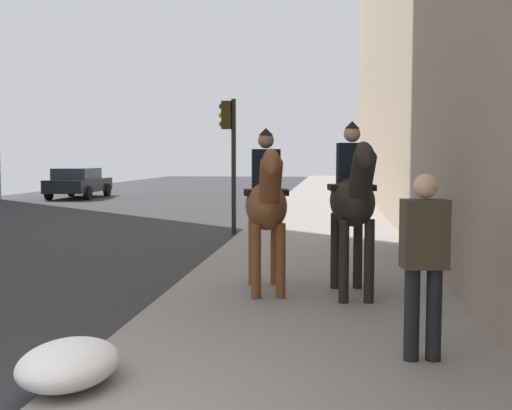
{
  "coord_description": "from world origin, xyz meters",
  "views": [
    {
      "loc": [
        -3.45,
        -2.26,
        1.97
      ],
      "look_at": [
        4.0,
        -1.36,
        1.4
      ],
      "focal_mm": 44.52,
      "sensor_mm": 36.0,
      "label": 1
    }
  ],
  "objects": [
    {
      "name": "mounted_horse_near",
      "position": [
        5.08,
        -1.38,
        1.35
      ],
      "size": [
        2.14,
        0.81,
        2.25
      ],
      "rotation": [
        0.0,
        0.0,
        3.31
      ],
      "color": "brown",
      "rests_on": "sidewalk_slab"
    },
    {
      "name": "mounted_horse_far",
      "position": [
        4.96,
        -2.53,
        1.42
      ],
      "size": [
        2.15,
        0.74,
        2.32
      ],
      "rotation": [
        0.0,
        0.0,
        3.26
      ],
      "color": "black",
      "rests_on": "sidewalk_slab"
    },
    {
      "name": "pedestrian_greeting",
      "position": [
        2.35,
        -3.09,
        1.1
      ],
      "size": [
        0.31,
        0.43,
        1.7
      ],
      "rotation": [
        0.0,
        0.0,
        0.12
      ],
      "color": "black",
      "rests_on": "sidewalk_slab"
    },
    {
      "name": "car_near_lane",
      "position": [
        25.68,
        9.83,
        0.76
      ],
      "size": [
        4.58,
        2.2,
        1.44
      ],
      "rotation": [
        0.0,
        0.0,
        0.04
      ],
      "color": "black",
      "rests_on": "ground"
    },
    {
      "name": "traffic_light_near_curb",
      "position": [
        12.4,
        0.31,
        2.31
      ],
      "size": [
        0.2,
        0.44,
        3.42
      ],
      "color": "black",
      "rests_on": "ground"
    },
    {
      "name": "snow_pile_near",
      "position": [
        1.36,
        -0.15,
        0.3
      ],
      "size": [
        1.02,
        0.78,
        0.35
      ],
      "primitive_type": "ellipsoid",
      "color": "white",
      "rests_on": "sidewalk_slab"
    }
  ]
}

